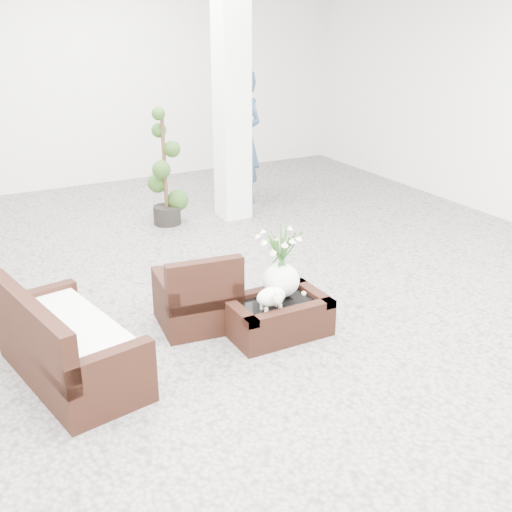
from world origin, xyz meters
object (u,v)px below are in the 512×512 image
coffee_table (277,317)px  loveseat (70,334)px  armchair (197,287)px  topiary (165,168)px

coffee_table → loveseat: loveseat is taller
armchair → loveseat: (-1.26, -0.37, 0.02)m
loveseat → topiary: bearing=-43.0°
coffee_table → loveseat: (-1.83, 0.14, 0.24)m
armchair → topiary: bearing=-98.5°
armchair → coffee_table: bearing=145.0°
topiary → armchair: bearing=-105.6°
armchair → topiary: size_ratio=0.48×
loveseat → topiary: topiary is taller
coffee_table → loveseat: bearing=175.5°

